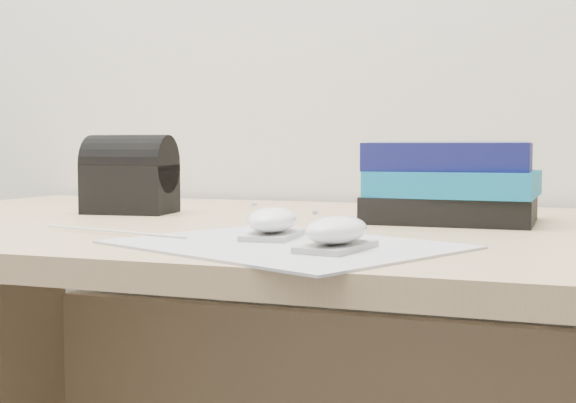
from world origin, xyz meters
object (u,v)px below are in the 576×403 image
(mouse_front, at_px, (336,233))
(pouch, at_px, (130,175))
(desk, at_px, (384,385))
(mouse_rear, at_px, (272,222))
(book_stack, at_px, (452,183))

(mouse_front, height_order, pouch, pouch)
(desk, xyz_separation_m, mouse_rear, (-0.07, -0.27, 0.25))
(mouse_front, relative_size, book_stack, 0.44)
(desk, relative_size, pouch, 11.40)
(desk, bearing_deg, mouse_front, -84.75)
(mouse_front, bearing_deg, book_stack, 81.23)
(mouse_front, bearing_deg, desk, 95.25)
(mouse_front, xyz_separation_m, pouch, (-0.44, 0.34, 0.04))
(desk, height_order, pouch, pouch)
(book_stack, relative_size, pouch, 1.65)
(mouse_rear, height_order, book_stack, book_stack)
(desk, distance_m, mouse_front, 0.43)
(mouse_front, distance_m, pouch, 0.55)
(mouse_front, bearing_deg, mouse_rear, 141.95)
(pouch, bearing_deg, mouse_front, -37.51)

